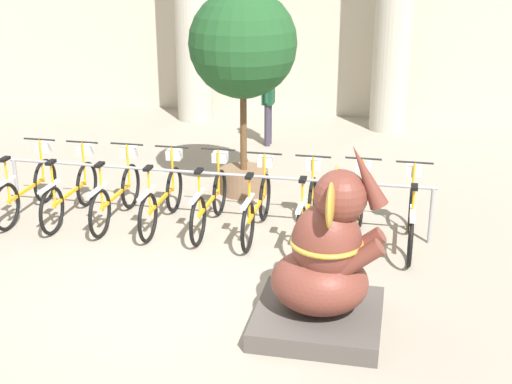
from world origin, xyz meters
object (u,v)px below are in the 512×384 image
Objects in this scene: bicycle_5 at (257,205)px; elephant_statue at (325,268)px; bicycle_0 at (28,188)px; bicycle_7 at (359,212)px; person_pedestrian at (268,95)px; bicycle_3 at (163,197)px; bicycle_2 at (117,194)px; bicycle_4 at (210,200)px; potted_tree at (243,51)px; bicycle_8 at (411,217)px; bicycle_6 at (307,209)px; bicycle_1 at (71,191)px.

elephant_statue is at bearing -62.77° from bicycle_5.
bicycle_0 is 1.00× the size of bicycle_7.
person_pedestrian is at bearing 99.10° from bicycle_5.
bicycle_0 is at bearing -179.21° from bicycle_3.
bicycle_2 and bicycle_4 have the same top height.
bicycle_4 is (1.33, 0.02, 0.00)m from bicycle_2.
bicycle_2 is at bearing -134.35° from potted_tree.
bicycle_0 is at bearing -179.98° from bicycle_8.
bicycle_2 is 3.31m from bicycle_7.
bicycle_7 is (4.64, 0.04, 0.00)m from bicycle_0.
elephant_statue is at bearing -77.77° from bicycle_6.
bicycle_4 is 0.88× the size of elephant_statue.
bicycle_6 is at bearing -0.81° from bicycle_2.
bicycle_8 is at bearing -1.05° from bicycle_4.
bicycle_7 is (1.99, -0.01, 0.00)m from bicycle_4.
person_pedestrian is (-0.01, 4.12, 0.56)m from bicycle_4.
bicycle_8 is (3.31, -0.03, 0.00)m from bicycle_3.
bicycle_2 is 1.00× the size of bicycle_3.
bicycle_7 is 0.57× the size of potted_tree.
bicycle_2 is 3.88m from elephant_statue.
elephant_statue is (2.47, -2.26, 0.27)m from bicycle_3.
bicycle_5 is at bearing -1.48° from bicycle_3.
bicycle_0 is 1.00× the size of bicycle_5.
bicycle_7 is at bearing 177.02° from bicycle_8.
bicycle_2 and bicycle_7 have the same top height.
bicycle_5 is at bearing -4.92° from bicycle_4.
bicycle_0 is 5.30m from bicycle_8.
bicycle_1 and bicycle_7 have the same top height.
potted_tree reaches higher than bicycle_6.
bicycle_4 is 1.00× the size of bicycle_8.
bicycle_1 is 1.08× the size of person_pedestrian.
potted_tree reaches higher than bicycle_1.
bicycle_0 is at bearing 153.40° from elephant_statue.
bicycle_0 is 0.57× the size of potted_tree.
bicycle_7 is at bearing 0.45° from bicycle_0.
elephant_statue is 6.66m from person_pedestrian.
potted_tree is at bearing -87.13° from person_pedestrian.
person_pedestrian is at bearing 115.78° from bicycle_7.
bicycle_6 is (2.65, -0.04, 0.00)m from bicycle_2.
bicycle_3 is 1.00× the size of bicycle_6.
bicycle_1 and bicycle_5 have the same top height.
bicycle_1 is at bearing -0.17° from bicycle_0.
bicycle_6 is at bearing -51.80° from potted_tree.
bicycle_7 is at bearing 1.86° from bicycle_5.
bicycle_6 is 1.00× the size of bicycle_8.
bicycle_2 is 1.00× the size of bicycle_5.
person_pedestrian is at bearing 57.58° from bicycle_0.
bicycle_3 is 1.33m from bicycle_5.
bicycle_5 is at bearing 117.23° from elephant_statue.
bicycle_1 is 1.00× the size of bicycle_4.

